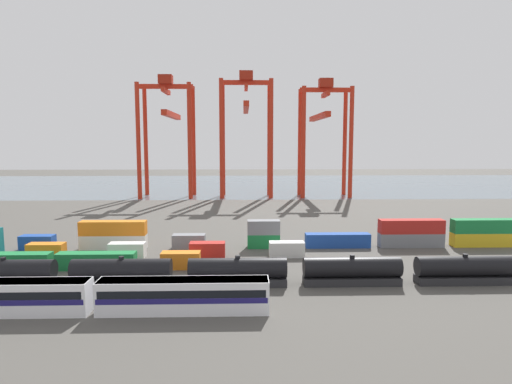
{
  "coord_description": "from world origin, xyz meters",
  "views": [
    {
      "loc": [
        9.91,
        -69.84,
        19.66
      ],
      "look_at": [
        12.86,
        35.42,
        7.69
      ],
      "focal_mm": 30.69,
      "sensor_mm": 36.0,
      "label": 1
    }
  ],
  "objects_px": {
    "shipping_container_6": "(46,251)",
    "shipping_container_7": "(127,250)",
    "shipping_container_2": "(97,261)",
    "gantry_crane_west": "(168,124)",
    "gantry_crane_central": "(246,120)",
    "gantry_crane_east": "(323,126)",
    "freight_tank_row": "(238,272)",
    "passenger_train": "(94,295)",
    "shipping_container_16": "(338,240)"
  },
  "relations": [
    {
      "from": "shipping_container_16",
      "to": "gantry_crane_central",
      "type": "xyz_separation_m",
      "value": [
        -16.7,
        81.97,
        26.35
      ]
    },
    {
      "from": "shipping_container_7",
      "to": "gantry_crane_east",
      "type": "xyz_separation_m",
      "value": [
        49.42,
        88.22,
        24.44
      ]
    },
    {
      "from": "shipping_container_7",
      "to": "gantry_crane_east",
      "type": "distance_m",
      "value": 104.03
    },
    {
      "from": "shipping_container_6",
      "to": "gantry_crane_central",
      "type": "bearing_deg",
      "value": 68.65
    },
    {
      "from": "shipping_container_16",
      "to": "gantry_crane_west",
      "type": "relative_size",
      "value": 0.28
    },
    {
      "from": "shipping_container_2",
      "to": "shipping_container_6",
      "type": "bearing_deg",
      "value": 148.27
    },
    {
      "from": "shipping_container_6",
      "to": "shipping_container_7",
      "type": "distance_m",
      "value": 13.68
    },
    {
      "from": "shipping_container_6",
      "to": "gantry_crane_west",
      "type": "bearing_deg",
      "value": 86.01
    },
    {
      "from": "passenger_train",
      "to": "freight_tank_row",
      "type": "relative_size",
      "value": 0.53
    },
    {
      "from": "shipping_container_16",
      "to": "gantry_crane_central",
      "type": "distance_m",
      "value": 87.71
    },
    {
      "from": "shipping_container_16",
      "to": "gantry_crane_west",
      "type": "xyz_separation_m",
      "value": [
        -45.2,
        81.08,
        24.97
      ]
    },
    {
      "from": "shipping_container_16",
      "to": "gantry_crane_east",
      "type": "distance_m",
      "value": 86.03
    },
    {
      "from": "passenger_train",
      "to": "gantry_crane_west",
      "type": "height_order",
      "value": "gantry_crane_west"
    },
    {
      "from": "gantry_crane_east",
      "to": "shipping_container_16",
      "type": "bearing_deg",
      "value": -98.22
    },
    {
      "from": "gantry_crane_central",
      "to": "freight_tank_row",
      "type": "bearing_deg",
      "value": -91.0
    },
    {
      "from": "shipping_container_2",
      "to": "gantry_crane_central",
      "type": "bearing_deg",
      "value": 75.87
    },
    {
      "from": "freight_tank_row",
      "to": "shipping_container_7",
      "type": "bearing_deg",
      "value": 141.57
    },
    {
      "from": "passenger_train",
      "to": "freight_tank_row",
      "type": "xyz_separation_m",
      "value": [
        16.48,
        9.34,
        -0.18
      ]
    },
    {
      "from": "shipping_container_6",
      "to": "passenger_train",
      "type": "bearing_deg",
      "value": -56.34
    },
    {
      "from": "shipping_container_2",
      "to": "shipping_container_7",
      "type": "distance_m",
      "value": 7.25
    },
    {
      "from": "shipping_container_16",
      "to": "shipping_container_6",
      "type": "bearing_deg",
      "value": -172.69
    },
    {
      "from": "passenger_train",
      "to": "gantry_crane_east",
      "type": "height_order",
      "value": "gantry_crane_east"
    },
    {
      "from": "shipping_container_16",
      "to": "gantry_crane_west",
      "type": "bearing_deg",
      "value": 119.14
    },
    {
      "from": "shipping_container_2",
      "to": "gantry_crane_west",
      "type": "height_order",
      "value": "gantry_crane_west"
    },
    {
      "from": "shipping_container_6",
      "to": "freight_tank_row",
      "type": "bearing_deg",
      "value": -24.81
    },
    {
      "from": "passenger_train",
      "to": "shipping_container_7",
      "type": "bearing_deg",
      "value": 96.12
    },
    {
      "from": "shipping_container_2",
      "to": "shipping_container_7",
      "type": "height_order",
      "value": "same"
    },
    {
      "from": "freight_tank_row",
      "to": "gantry_crane_east",
      "type": "distance_m",
      "value": 110.33
    },
    {
      "from": "shipping_container_6",
      "to": "shipping_container_16",
      "type": "height_order",
      "value": "same"
    },
    {
      "from": "freight_tank_row",
      "to": "gantry_crane_east",
      "type": "xyz_separation_m",
      "value": [
        30.32,
        103.38,
        23.77
      ]
    },
    {
      "from": "gantry_crane_east",
      "to": "gantry_crane_central",
      "type": "bearing_deg",
      "value": 179.32
    },
    {
      "from": "gantry_crane_central",
      "to": "gantry_crane_east",
      "type": "bearing_deg",
      "value": -0.68
    },
    {
      "from": "passenger_train",
      "to": "freight_tank_row",
      "type": "bearing_deg",
      "value": 29.53
    },
    {
      "from": "shipping_container_2",
      "to": "gantry_crane_west",
      "type": "xyz_separation_m",
      "value": [
        -4.54,
        94.25,
        24.97
      ]
    },
    {
      "from": "freight_tank_row",
      "to": "gantry_crane_west",
      "type": "xyz_separation_m",
      "value": [
        -26.68,
        102.83,
        24.3
      ]
    },
    {
      "from": "shipping_container_2",
      "to": "gantry_crane_west",
      "type": "relative_size",
      "value": 0.28
    },
    {
      "from": "shipping_container_2",
      "to": "gantry_crane_east",
      "type": "distance_m",
      "value": 111.08
    },
    {
      "from": "shipping_container_2",
      "to": "shipping_container_6",
      "type": "distance_m",
      "value": 12.52
    },
    {
      "from": "gantry_crane_east",
      "to": "shipping_container_2",
      "type": "bearing_deg",
      "value": -118.96
    },
    {
      "from": "shipping_container_2",
      "to": "gantry_crane_east",
      "type": "relative_size",
      "value": 0.29
    },
    {
      "from": "passenger_train",
      "to": "gantry_crane_central",
      "type": "height_order",
      "value": "gantry_crane_central"
    },
    {
      "from": "passenger_train",
      "to": "gantry_crane_central",
      "type": "relative_size",
      "value": 0.9
    },
    {
      "from": "freight_tank_row",
      "to": "gantry_crane_central",
      "type": "relative_size",
      "value": 1.72
    },
    {
      "from": "gantry_crane_west",
      "to": "shipping_container_2",
      "type": "bearing_deg",
      "value": -87.24
    },
    {
      "from": "shipping_container_2",
      "to": "freight_tank_row",
      "type": "bearing_deg",
      "value": -21.17
    },
    {
      "from": "shipping_container_16",
      "to": "passenger_train",
      "type": "bearing_deg",
      "value": -138.39
    },
    {
      "from": "freight_tank_row",
      "to": "gantry_crane_west",
      "type": "distance_m",
      "value": 108.98
    },
    {
      "from": "shipping_container_7",
      "to": "shipping_container_16",
      "type": "relative_size",
      "value": 0.5
    },
    {
      "from": "shipping_container_2",
      "to": "gantry_crane_central",
      "type": "xyz_separation_m",
      "value": [
        23.96,
        95.15,
        26.35
      ]
    },
    {
      "from": "shipping_container_6",
      "to": "shipping_container_16",
      "type": "distance_m",
      "value": 51.73
    }
  ]
}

